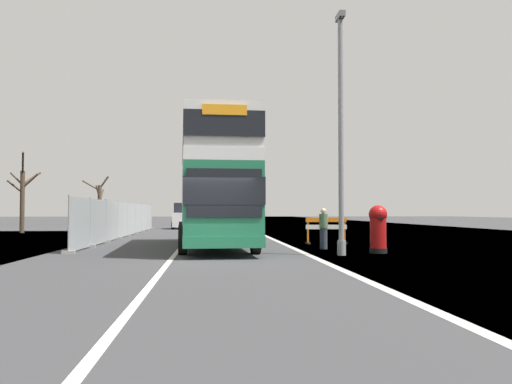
{
  "coord_description": "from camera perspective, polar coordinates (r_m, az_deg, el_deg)",
  "views": [
    {
      "loc": [
        -0.13,
        -16.33,
        1.48
      ],
      "look_at": [
        1.61,
        4.47,
        2.2
      ],
      "focal_mm": 38.95,
      "sensor_mm": 36.0,
      "label": 1
    }
  ],
  "objects": [
    {
      "name": "ground",
      "position": [
        16.52,
        -2.12,
        -7.28
      ],
      "size": [
        140.0,
        280.0,
        0.1
      ],
      "color": "#38383A"
    },
    {
      "name": "construction_site_fence",
      "position": [
        33.53,
        -13.08,
        -2.79
      ],
      "size": [
        0.44,
        27.4,
        2.04
      ],
      "color": "#A8AAAD",
      "rests_on": "ground"
    },
    {
      "name": "double_decker_bus",
      "position": [
        22.65,
        -4.39,
        0.9
      ],
      "size": [
        3.19,
        11.71,
        4.91
      ],
      "color": "#1E6B47",
      "rests_on": "ground"
    },
    {
      "name": "bare_tree_far_verge_mid",
      "position": [
        52.38,
        -15.78,
        -1.05
      ],
      "size": [
        2.37,
        2.18,
        4.69
      ],
      "color": "#4C3D2D",
      "rests_on": "ground"
    },
    {
      "name": "car_oncoming_near",
      "position": [
        37.21,
        -2.94,
        -2.65
      ],
      "size": [
        2.08,
        4.32,
        2.22
      ],
      "color": "black",
      "rests_on": "ground"
    },
    {
      "name": "car_receding_far",
      "position": [
        55.21,
        -4.49,
        -2.51
      ],
      "size": [
        2.04,
        4.27,
        2.06
      ],
      "color": "slate",
      "rests_on": "ground"
    },
    {
      "name": "car_receding_mid",
      "position": [
        47.19,
        -7.39,
        -2.54
      ],
      "size": [
        1.91,
        4.52,
        2.17
      ],
      "color": "silver",
      "rests_on": "ground"
    },
    {
      "name": "bare_tree_far_verge_near",
      "position": [
        41.12,
        -22.82,
        -0.3
      ],
      "size": [
        2.02,
        2.78,
        5.45
      ],
      "color": "#4C3D2D",
      "rests_on": "ground"
    },
    {
      "name": "red_pillar_postbox",
      "position": [
        20.03,
        12.43,
        -3.52
      ],
      "size": [
        0.64,
        0.64,
        1.69
      ],
      "color": "black",
      "rests_on": "ground"
    },
    {
      "name": "lamppost_foreground",
      "position": [
        18.92,
        8.72,
        5.26
      ],
      "size": [
        0.29,
        0.7,
        8.18
      ],
      "color": "gray",
      "rests_on": "ground"
    },
    {
      "name": "roadworks_barrier",
      "position": [
        25.29,
        7.23,
        -3.57
      ],
      "size": [
        1.9,
        0.57,
        1.19
      ],
      "color": "orange",
      "rests_on": "ground"
    },
    {
      "name": "pedestrian_at_kerb",
      "position": [
        21.87,
        6.96,
        -3.75
      ],
      "size": [
        0.34,
        0.34,
        1.59
      ],
      "color": "#2D3342",
      "rests_on": "ground"
    }
  ]
}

